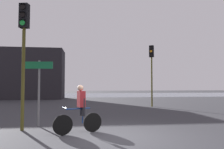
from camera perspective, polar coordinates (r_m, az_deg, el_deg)
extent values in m
plane|color=#333338|center=(6.98, 1.17, -16.19)|extent=(120.00, 120.00, 0.00)
cube|color=slate|center=(37.13, -5.75, -5.33)|extent=(80.00, 16.00, 0.01)
cube|color=black|center=(28.37, -24.38, 0.09)|extent=(11.65, 4.00, 5.89)
cylinder|color=#4C4719|center=(8.52, -22.22, -1.00)|extent=(0.12, 0.12, 3.71)
cube|color=black|center=(8.89, -21.93, 14.01)|extent=(0.36, 0.30, 0.90)
cylinder|color=black|center=(8.87, -22.31, 16.04)|extent=(0.19, 0.07, 0.19)
cube|color=black|center=(8.89, -22.35, 16.75)|extent=(0.21, 0.16, 0.02)
cylinder|color=black|center=(8.78, -22.34, 14.25)|extent=(0.19, 0.07, 0.19)
cube|color=black|center=(8.79, -22.39, 14.97)|extent=(0.21, 0.16, 0.02)
cylinder|color=green|center=(8.70, -22.38, 12.42)|extent=(0.19, 0.07, 0.19)
cube|color=black|center=(8.71, -22.43, 13.15)|extent=(0.21, 0.16, 0.02)
cylinder|color=#4C4719|center=(16.91, 10.35, -1.87)|extent=(0.12, 0.12, 3.77)
cube|color=black|center=(17.11, 10.28, 5.98)|extent=(0.40, 0.38, 0.90)
cylinder|color=black|center=(17.03, 10.13, 7.00)|extent=(0.17, 0.13, 0.19)
cube|color=black|center=(17.03, 10.10, 7.38)|extent=(0.22, 0.21, 0.02)
cylinder|color=orange|center=(16.98, 10.14, 6.04)|extent=(0.17, 0.13, 0.19)
cube|color=black|center=(16.98, 10.11, 6.42)|extent=(0.22, 0.21, 0.02)
cylinder|color=black|center=(16.94, 10.15, 5.07)|extent=(0.17, 0.13, 0.19)
cube|color=black|center=(16.94, 10.12, 5.45)|extent=(0.22, 0.21, 0.02)
cylinder|color=slate|center=(9.13, -18.56, -4.66)|extent=(0.08, 0.08, 2.60)
cube|color=#116038|center=(9.11, -18.55, 2.33)|extent=(1.10, 0.14, 0.28)
cylinder|color=black|center=(7.40, -12.73, -12.75)|extent=(0.63, 0.28, 0.66)
cylinder|color=black|center=(7.75, -5.08, -12.35)|extent=(0.63, 0.28, 0.66)
cylinder|color=navy|center=(7.49, -8.78, -8.80)|extent=(0.80, 0.35, 0.04)
cylinder|color=navy|center=(7.57, -7.71, -10.46)|extent=(0.04, 0.04, 0.55)
cylinder|color=navy|center=(7.34, -12.30, -8.50)|extent=(0.20, 0.44, 0.03)
cylinder|color=black|center=(7.63, -7.97, -8.32)|extent=(0.11, 0.11, 0.60)
cylinder|color=black|center=(7.44, -7.42, -8.46)|extent=(0.11, 0.11, 0.60)
cube|color=maroon|center=(7.50, -8.04, -6.35)|extent=(0.30, 0.35, 0.54)
sphere|color=tan|center=(7.47, -8.24, -3.52)|extent=(0.20, 0.20, 0.20)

